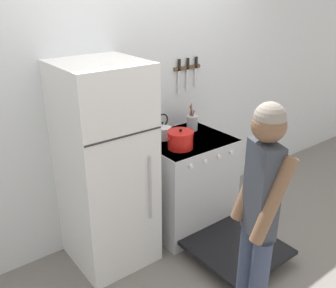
# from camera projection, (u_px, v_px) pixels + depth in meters

# --- Properties ---
(ground_plane) EXTENTS (14.00, 14.00, 0.00)m
(ground_plane) POSITION_uv_depth(u_px,v_px,m) (140.00, 217.00, 3.75)
(ground_plane) COLOR slate
(wall_back) EXTENTS (10.00, 0.06, 2.55)m
(wall_back) POSITION_uv_depth(u_px,v_px,m) (134.00, 93.00, 3.28)
(wall_back) COLOR silver
(wall_back) RESTS_ON ground_plane
(refrigerator) EXTENTS (0.62, 0.65, 1.66)m
(refrigerator) POSITION_uv_depth(u_px,v_px,m) (106.00, 168.00, 2.92)
(refrigerator) COLOR white
(refrigerator) RESTS_ON ground_plane
(stove_range) EXTENTS (0.77, 1.37, 0.88)m
(stove_range) POSITION_uv_depth(u_px,v_px,m) (188.00, 184.00, 3.48)
(stove_range) COLOR silver
(stove_range) RESTS_ON ground_plane
(dutch_oven_pot) EXTENTS (0.27, 0.22, 0.18)m
(dutch_oven_pot) POSITION_uv_depth(u_px,v_px,m) (180.00, 140.00, 3.11)
(dutch_oven_pot) COLOR red
(dutch_oven_pot) RESTS_ON stove_range
(tea_kettle) EXTENTS (0.19, 0.15, 0.23)m
(tea_kettle) POSITION_uv_depth(u_px,v_px,m) (163.00, 131.00, 3.31)
(tea_kettle) COLOR silver
(tea_kettle) RESTS_ON stove_range
(utensil_jar) EXTENTS (0.10, 0.10, 0.26)m
(utensil_jar) POSITION_uv_depth(u_px,v_px,m) (192.00, 122.00, 3.51)
(utensil_jar) COLOR #B7BABF
(utensil_jar) RESTS_ON stove_range
(person) EXTENTS (0.33, 0.38, 1.59)m
(person) POSITION_uv_depth(u_px,v_px,m) (259.00, 215.00, 2.18)
(person) COLOR #38425B
(person) RESTS_ON ground_plane
(wall_knife_strip) EXTENTS (0.31, 0.03, 0.33)m
(wall_knife_strip) POSITION_uv_depth(u_px,v_px,m) (187.00, 68.00, 3.50)
(wall_knife_strip) COLOR brown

